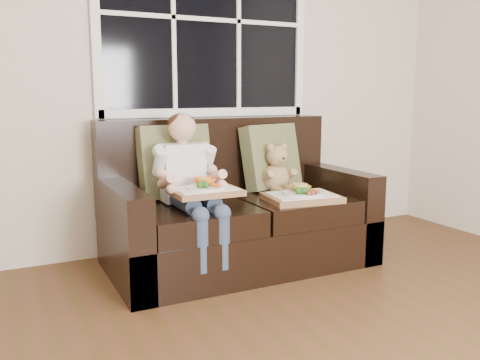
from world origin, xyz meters
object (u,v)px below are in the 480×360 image
teddy_bear (277,172)px  tray_right (302,196)px  tray_left (205,189)px  child (188,174)px  loveseat (235,217)px

teddy_bear → tray_right: (-0.01, -0.33, -0.11)m
tray_left → tray_right: bearing=-2.0°
child → tray_left: 0.19m
loveseat → child: size_ratio=1.97×
tray_left → tray_right: (0.66, -0.03, -0.09)m
teddy_bear → tray_right: size_ratio=0.72×
tray_left → child: bearing=104.7°
child → tray_left: size_ratio=2.17×
tray_right → tray_left: bearing=-175.3°
loveseat → child: bearing=-162.2°
teddy_bear → child: bearing=-169.3°
loveseat → child: (-0.37, -0.12, 0.33)m
child → teddy_bear: (0.71, 0.13, -0.05)m
loveseat → tray_right: size_ratio=3.44×
tray_left → tray_right: 0.66m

